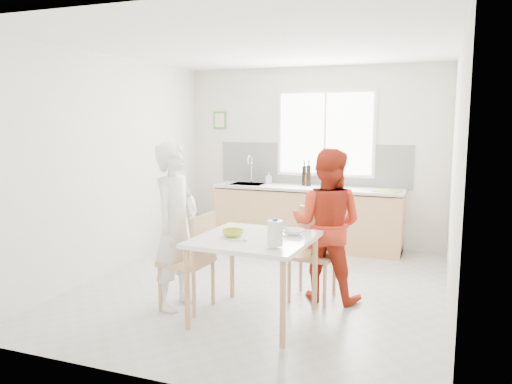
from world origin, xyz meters
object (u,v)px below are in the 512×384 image
(chair_left, at_px, (193,257))
(bowl_white, at_px, (293,232))
(person_white, at_px, (176,226))
(milk_jug, at_px, (275,233))
(wine_bottle_a, at_px, (309,175))
(dining_table, at_px, (254,246))
(bowl_green, at_px, (233,233))
(chair_far, at_px, (315,249))
(wine_bottle_b, at_px, (304,176))
(person_red, at_px, (327,225))

(chair_left, distance_m, bowl_white, 1.05)
(person_white, height_order, bowl_white, person_white)
(chair_left, distance_m, milk_jug, 1.11)
(chair_left, relative_size, wine_bottle_a, 3.09)
(dining_table, distance_m, bowl_green, 0.24)
(person_white, relative_size, bowl_white, 8.08)
(dining_table, xyz_separation_m, chair_far, (0.39, 0.81, -0.19))
(milk_jug, bearing_deg, wine_bottle_b, 103.72)
(chair_left, height_order, person_white, person_white)
(bowl_green, bearing_deg, chair_left, 171.20)
(dining_table, bearing_deg, chair_far, 64.18)
(bowl_green, xyz_separation_m, bowl_white, (0.51, 0.28, -0.01))
(chair_far, height_order, bowl_white, chair_far)
(person_red, distance_m, bowl_green, 1.11)
(chair_left, bearing_deg, milk_jug, 74.35)
(dining_table, bearing_deg, wine_bottle_b, 96.20)
(person_white, bearing_deg, bowl_green, -94.29)
(chair_far, distance_m, wine_bottle_b, 2.36)
(bowl_green, distance_m, bowl_white, 0.58)
(chair_left, xyz_separation_m, chair_far, (1.06, 0.77, -0.01))
(wine_bottle_a, bearing_deg, person_white, -102.19)
(dining_table, distance_m, chair_left, 0.70)
(dining_table, relative_size, person_red, 0.68)
(bowl_white, height_order, wine_bottle_a, wine_bottle_a)
(chair_far, distance_m, wine_bottle_a, 2.29)
(bowl_green, relative_size, bowl_white, 0.99)
(person_white, bearing_deg, person_red, -58.60)
(chair_far, bearing_deg, person_white, -145.89)
(chair_far, xyz_separation_m, person_white, (-1.25, -0.76, 0.31))
(chair_left, bearing_deg, chair_far, 128.78)
(person_white, xyz_separation_m, bowl_green, (0.66, -0.08, -0.00))
(person_white, bearing_deg, chair_left, -90.00)
(chair_left, height_order, wine_bottle_b, wine_bottle_b)
(person_white, distance_m, bowl_white, 1.19)
(person_white, distance_m, person_red, 1.58)
(chair_far, bearing_deg, wine_bottle_b, 110.88)
(chair_far, bearing_deg, bowl_green, -122.19)
(wine_bottle_b, bearing_deg, chair_left, -96.73)
(chair_left, height_order, bowl_green, chair_left)
(milk_jug, bearing_deg, chair_far, 88.63)
(person_white, height_order, wine_bottle_a, person_white)
(dining_table, xyz_separation_m, person_white, (-0.87, 0.04, 0.12))
(person_white, xyz_separation_m, wine_bottle_b, (0.54, 2.95, 0.22))
(person_white, xyz_separation_m, bowl_white, (1.18, 0.19, -0.01))
(bowl_green, distance_m, wine_bottle_b, 3.05)
(chair_left, distance_m, wine_bottle_a, 2.99)
(person_white, relative_size, bowl_green, 8.20)
(wine_bottle_b, bearing_deg, bowl_green, -87.68)
(wine_bottle_a, relative_size, wine_bottle_b, 1.07)
(chair_far, bearing_deg, milk_jug, -91.37)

